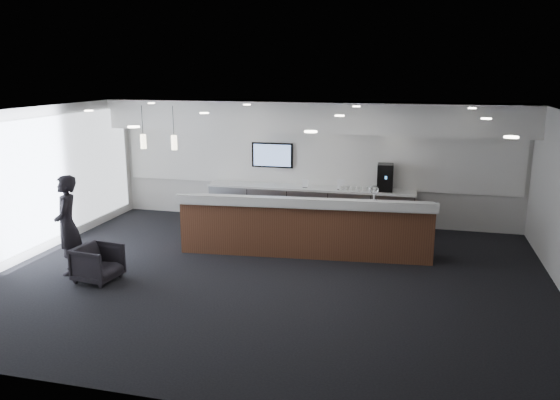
% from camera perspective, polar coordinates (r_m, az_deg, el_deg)
% --- Properties ---
extents(ground, '(10.00, 10.00, 0.00)m').
position_cam_1_polar(ground, '(10.12, -1.00, -8.07)').
color(ground, black).
rests_on(ground, ground).
extents(ceiling, '(10.00, 8.00, 0.02)m').
position_cam_1_polar(ceiling, '(9.44, -1.07, 9.13)').
color(ceiling, black).
rests_on(ceiling, back_wall).
extents(back_wall, '(10.00, 0.02, 3.00)m').
position_cam_1_polar(back_wall, '(13.50, 3.42, 3.97)').
color(back_wall, silver).
rests_on(back_wall, ground).
extents(left_wall, '(0.02, 8.00, 3.00)m').
position_cam_1_polar(left_wall, '(11.97, -24.83, 1.54)').
color(left_wall, silver).
rests_on(left_wall, ground).
extents(soffit_bulkhead, '(10.00, 0.90, 0.70)m').
position_cam_1_polar(soffit_bulkhead, '(12.92, 3.11, 8.70)').
color(soffit_bulkhead, white).
rests_on(soffit_bulkhead, back_wall).
extents(alcove_panel, '(9.80, 0.06, 1.40)m').
position_cam_1_polar(alcove_panel, '(13.45, 3.40, 4.37)').
color(alcove_panel, white).
rests_on(alcove_panel, back_wall).
extents(window_blinds_wall, '(0.04, 7.36, 2.55)m').
position_cam_1_polar(window_blinds_wall, '(11.94, -24.68, 1.53)').
color(window_blinds_wall, white).
rests_on(window_blinds_wall, left_wall).
extents(back_credenza, '(5.06, 0.66, 0.95)m').
position_cam_1_polar(back_credenza, '(13.36, 3.07, -0.60)').
color(back_credenza, gray).
rests_on(back_credenza, ground).
extents(wall_tv, '(1.05, 0.08, 0.62)m').
position_cam_1_polar(wall_tv, '(13.60, -0.80, 4.71)').
color(wall_tv, black).
rests_on(wall_tv, back_wall).
extents(pendant_left, '(0.12, 0.12, 0.30)m').
position_cam_1_polar(pendant_left, '(11.12, -12.03, 5.59)').
color(pendant_left, '#F2E6BD').
rests_on(pendant_left, ceiling).
extents(pendant_right, '(0.12, 0.12, 0.30)m').
position_cam_1_polar(pendant_right, '(11.44, -15.20, 5.63)').
color(pendant_right, '#F2E6BD').
rests_on(pendant_right, ceiling).
extents(ceiling_can_lights, '(7.00, 5.00, 0.02)m').
position_cam_1_polar(ceiling_can_lights, '(9.45, -1.07, 8.94)').
color(ceiling_can_lights, white).
rests_on(ceiling_can_lights, ceiling).
extents(service_counter, '(5.22, 1.31, 1.49)m').
position_cam_1_polar(service_counter, '(11.21, 2.63, -2.82)').
color(service_counter, '#522C1B').
rests_on(service_counter, ground).
extents(coffee_machine, '(0.38, 0.50, 0.64)m').
position_cam_1_polar(coffee_machine, '(12.99, 10.93, 2.33)').
color(coffee_machine, black).
rests_on(coffee_machine, back_credenza).
extents(info_sign_left, '(0.14, 0.04, 0.20)m').
position_cam_1_polar(info_sign_left, '(13.15, 2.66, 1.73)').
color(info_sign_left, white).
rests_on(info_sign_left, back_credenza).
extents(info_sign_right, '(0.18, 0.06, 0.25)m').
position_cam_1_polar(info_sign_right, '(12.98, 6.38, 1.62)').
color(info_sign_right, white).
rests_on(info_sign_right, back_credenza).
extents(armchair, '(0.80, 0.78, 0.66)m').
position_cam_1_polar(armchair, '(10.39, -18.50, -6.28)').
color(armchair, black).
rests_on(armchair, ground).
extents(lounge_guest, '(0.69, 0.80, 1.85)m').
position_cam_1_polar(lounge_guest, '(10.80, -21.34, -2.44)').
color(lounge_guest, black).
rests_on(lounge_guest, ground).
extents(cup_0, '(0.11, 0.11, 0.10)m').
position_cam_1_polar(cup_0, '(12.91, 9.45, 1.13)').
color(cup_0, white).
rests_on(cup_0, back_credenza).
extents(cup_1, '(0.16, 0.16, 0.10)m').
position_cam_1_polar(cup_1, '(12.92, 8.84, 1.17)').
color(cup_1, white).
rests_on(cup_1, back_credenza).
extents(cup_2, '(0.14, 0.14, 0.10)m').
position_cam_1_polar(cup_2, '(12.94, 8.22, 1.20)').
color(cup_2, white).
rests_on(cup_2, back_credenza).
extents(cup_3, '(0.14, 0.14, 0.10)m').
position_cam_1_polar(cup_3, '(12.95, 7.60, 1.24)').
color(cup_3, white).
rests_on(cup_3, back_credenza).
extents(cup_4, '(0.15, 0.15, 0.10)m').
position_cam_1_polar(cup_4, '(12.97, 6.99, 1.27)').
color(cup_4, white).
rests_on(cup_4, back_credenza).
extents(cup_5, '(0.12, 0.12, 0.10)m').
position_cam_1_polar(cup_5, '(12.98, 6.38, 1.30)').
color(cup_5, white).
rests_on(cup_5, back_credenza).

